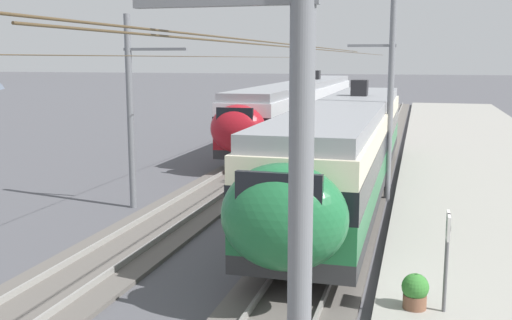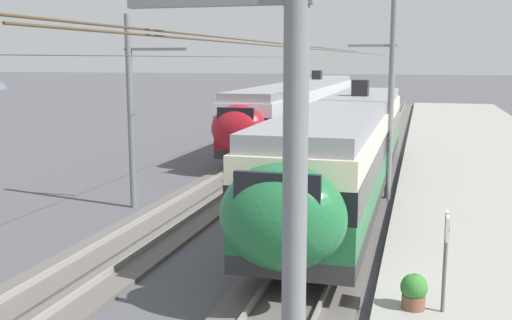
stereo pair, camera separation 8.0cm
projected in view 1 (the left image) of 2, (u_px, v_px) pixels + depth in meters
name	position (u px, v px, depth m)	size (l,w,h in m)	color
ground_plane	(336.00, 290.00, 14.30)	(400.00, 400.00, 0.00)	#4C4C51
track_near	(301.00, 284.00, 14.51)	(120.00, 3.00, 0.28)	#5B5651
track_far	(101.00, 264.00, 15.93)	(120.00, 3.00, 0.28)	#5B5651
train_near_platform	(348.00, 144.00, 22.96)	(24.10, 2.94, 4.27)	#2D2D30
train_far_track	(302.00, 105.00, 42.52)	(33.00, 2.91, 4.27)	#2D2D30
catenary_mast_west	(290.00, 224.00, 5.76)	(39.63, 1.82, 7.43)	slate
catenary_mast_mid	(388.00, 98.00, 22.63)	(39.63, 1.82, 7.67)	slate
catenary_mast_far_side	(134.00, 107.00, 21.57)	(39.63, 2.39, 7.05)	slate
platform_sign	(447.00, 240.00, 12.15)	(0.70, 0.08, 2.10)	#59595B
potted_plant_platform_edge	(415.00, 290.00, 12.51)	(0.57, 0.57, 0.75)	brown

